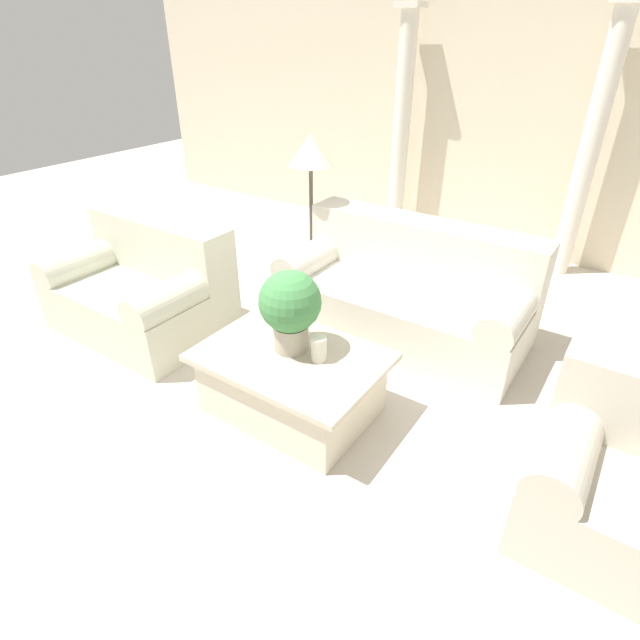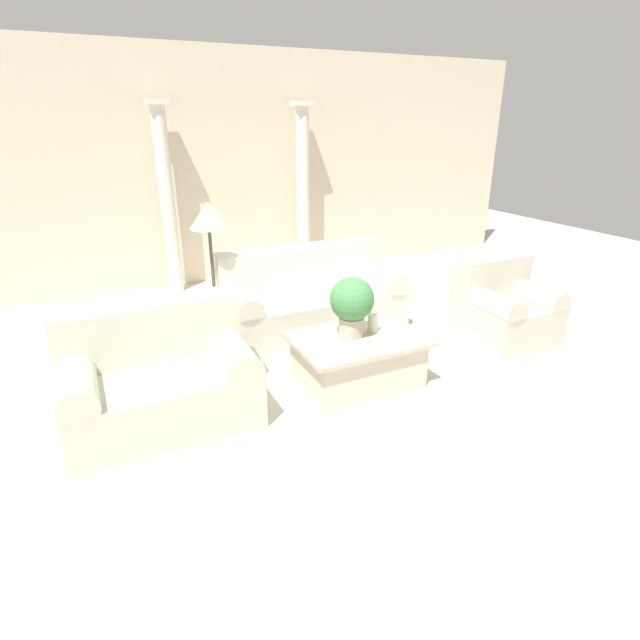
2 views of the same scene
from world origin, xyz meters
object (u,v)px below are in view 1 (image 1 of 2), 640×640
Objects in this scene: loveseat at (144,287)px; floor_lamp at (311,158)px; sofa_long at (407,292)px; potted_plant at (290,306)px; coffee_table at (292,382)px; armchair at (632,477)px.

loveseat is 1.81m from floor_lamp.
sofa_long is 1.41m from potted_plant.
potted_plant is at bearing 124.09° from coffee_table.
potted_plant is (1.69, -0.15, 0.40)m from loveseat.
armchair reaches higher than coffee_table.
coffee_table is 0.78× the size of floor_lamp.
sofa_long is 1.72× the size of coffee_table.
sofa_long is at bearing -6.71° from floor_lamp.
floor_lamp reaches higher than loveseat.
sofa_long is 3.71× the size of potted_plant.
armchair is (1.80, -1.19, 0.00)m from sofa_long.
sofa_long is at bearing 32.38° from loveseat.
sofa_long is 1.41m from coffee_table.
armchair is at bearing 5.94° from coffee_table.
coffee_table is 1.32× the size of armchair.
armchair is (1.99, 0.14, -0.40)m from potted_plant.
loveseat is 2.64× the size of potted_plant.
potted_plant is at bearing -59.17° from floor_lamp.
coffee_table is (-0.15, -1.40, -0.13)m from sofa_long.
floor_lamp reaches higher than potted_plant.
loveseat is 0.96× the size of floor_lamp.
potted_plant is at bearing -98.16° from sofa_long.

